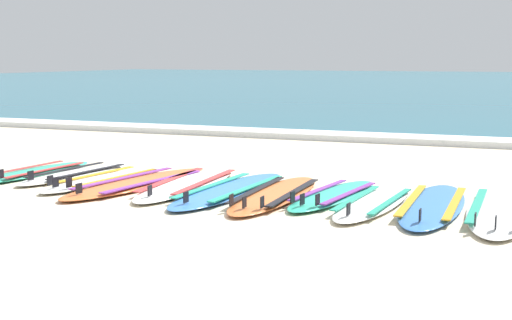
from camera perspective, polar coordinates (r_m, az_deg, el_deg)
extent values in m
plane|color=beige|center=(7.94, -6.05, -2.65)|extent=(80.00, 80.00, 0.00)
cube|color=#23667A|center=(42.42, 16.69, 5.97)|extent=(80.00, 60.00, 0.10)
cube|color=white|center=(13.24, 5.50, 1.97)|extent=(80.00, 0.81, 0.11)
ellipsoid|color=#2DB793|center=(9.55, -17.31, -0.93)|extent=(0.65, 2.02, 0.07)
cube|color=#D13838|center=(9.66, -18.09, -0.61)|extent=(0.18, 1.39, 0.01)
cube|color=#D13838|center=(9.42, -16.53, -0.76)|extent=(0.18, 1.39, 0.01)
cube|color=black|center=(8.94, -19.83, -1.07)|extent=(0.02, 0.09, 0.11)
ellipsoid|color=white|center=(9.27, -14.23, -1.08)|extent=(0.73, 2.01, 0.07)
cube|color=black|center=(9.38, -15.04, -0.74)|extent=(0.23, 1.37, 0.01)
cube|color=black|center=(9.14, -13.43, -0.91)|extent=(0.23, 1.37, 0.01)
cube|color=black|center=(8.71, -17.66, -1.19)|extent=(0.02, 0.09, 0.11)
ellipsoid|color=white|center=(8.76, -12.04, -1.53)|extent=(0.80, 2.13, 0.07)
cube|color=gold|center=(8.88, -12.95, -1.16)|extent=(0.27, 1.45, 0.01)
cube|color=gold|center=(8.63, -11.11, -1.37)|extent=(0.27, 1.45, 0.01)
cube|color=black|center=(8.17, -15.81, -1.73)|extent=(0.02, 0.09, 0.11)
cube|color=black|center=(8.31, -16.21, -1.58)|extent=(0.02, 0.09, 0.11)
cube|color=black|center=(8.11, -14.80, -1.76)|extent=(0.02, 0.09, 0.11)
ellipsoid|color=orange|center=(8.44, -9.40, -1.82)|extent=(1.01, 2.55, 0.07)
cube|color=purple|center=(8.58, -10.55, -1.41)|extent=(0.36, 1.73, 0.01)
cube|color=purple|center=(8.30, -8.22, -1.69)|extent=(0.36, 1.73, 0.01)
cube|color=black|center=(7.73, -14.04, -2.22)|extent=(0.03, 0.09, 0.11)
ellipsoid|color=white|center=(8.33, -5.48, -1.89)|extent=(0.74, 2.50, 0.07)
cube|color=#D13838|center=(8.42, -6.87, -1.52)|extent=(0.17, 1.73, 0.01)
cube|color=#D13838|center=(8.24, -4.07, -1.70)|extent=(0.17, 1.73, 0.01)
cube|color=black|center=(7.46, -8.53, -2.43)|extent=(0.02, 0.09, 0.11)
ellipsoid|color=#3875CC|center=(7.90, -2.09, -2.42)|extent=(0.77, 2.49, 0.07)
cube|color=teal|center=(7.99, -3.50, -2.00)|extent=(0.20, 1.72, 0.01)
cube|color=teal|center=(7.79, -0.64, -2.25)|extent=(0.20, 1.72, 0.01)
cube|color=black|center=(7.06, -5.65, -2.99)|extent=(0.02, 0.09, 0.11)
ellipsoid|color=orange|center=(7.65, 1.57, -2.77)|extent=(0.62, 2.34, 0.07)
cube|color=black|center=(7.71, 0.10, -2.37)|extent=(0.11, 1.63, 0.01)
cube|color=black|center=(7.57, 3.07, -2.57)|extent=(0.11, 1.63, 0.01)
cube|color=black|center=(6.79, -0.94, -3.40)|extent=(0.01, 0.09, 0.11)
cube|color=black|center=(6.91, -1.99, -3.21)|extent=(0.01, 0.09, 0.11)
cube|color=black|center=(6.79, 0.50, -3.40)|extent=(0.01, 0.09, 0.11)
ellipsoid|color=#2DB793|center=(7.64, 6.28, -2.82)|extent=(0.77, 2.03, 0.07)
cube|color=purple|center=(7.71, 5.07, -2.40)|extent=(0.27, 1.38, 0.01)
cube|color=purple|center=(7.57, 7.52, -2.64)|extent=(0.27, 1.38, 0.01)
cube|color=black|center=(6.94, 3.74, -3.17)|extent=(0.02, 0.09, 0.11)
cube|color=black|center=(7.05, 2.96, -2.98)|extent=(0.02, 0.09, 0.11)
cube|color=black|center=(6.93, 4.97, -3.19)|extent=(0.02, 0.09, 0.11)
ellipsoid|color=white|center=(7.28, 9.41, -3.43)|extent=(0.66, 2.03, 0.07)
cube|color=teal|center=(7.33, 8.07, -3.01)|extent=(0.18, 1.40, 0.01)
cube|color=teal|center=(7.23, 10.78, -3.23)|extent=(0.18, 1.40, 0.01)
cube|color=black|center=(6.54, 7.44, -3.93)|extent=(0.02, 0.09, 0.11)
ellipsoid|color=#3875CC|center=(7.31, 14.02, -3.52)|extent=(0.62, 2.36, 0.07)
cube|color=gold|center=(7.33, 12.38, -3.11)|extent=(0.10, 1.65, 0.01)
cube|color=gold|center=(7.29, 15.69, -3.30)|extent=(0.10, 1.65, 0.01)
cube|color=black|center=(6.40, 13.05, -4.34)|extent=(0.01, 0.09, 0.11)
ellipsoid|color=white|center=(7.24, 19.07, -3.85)|extent=(0.61, 2.45, 0.07)
cube|color=teal|center=(7.25, 17.34, -3.43)|extent=(0.09, 1.72, 0.01)
cube|color=black|center=(6.29, 18.71, -4.79)|extent=(0.01, 0.09, 0.11)
cube|color=black|center=(6.36, 17.22, -4.58)|extent=(0.01, 0.09, 0.11)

